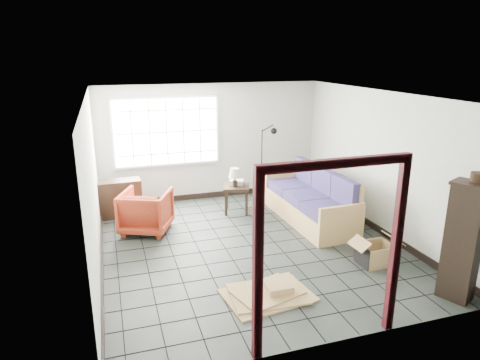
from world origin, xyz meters
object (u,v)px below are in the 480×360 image
object	(u,v)px
armchair	(146,209)
side_table	(236,190)
tall_shelf	(463,241)
futon_sofa	(313,202)

from	to	relation	value
armchair	side_table	distance (m)	1.96
armchair	tall_shelf	distance (m)	5.25
tall_shelf	futon_sofa	bearing A→B (deg)	75.75
futon_sofa	armchair	xyz separation A→B (m)	(-3.21, 0.46, 0.06)
tall_shelf	side_table	bearing A→B (deg)	90.21
futon_sofa	tall_shelf	bearing A→B (deg)	-81.38
futon_sofa	tall_shelf	size ratio (longest dim) A/B	1.45
armchair	tall_shelf	bearing A→B (deg)	160.72
futon_sofa	armchair	distance (m)	3.25
side_table	armchair	bearing A→B (deg)	-166.59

